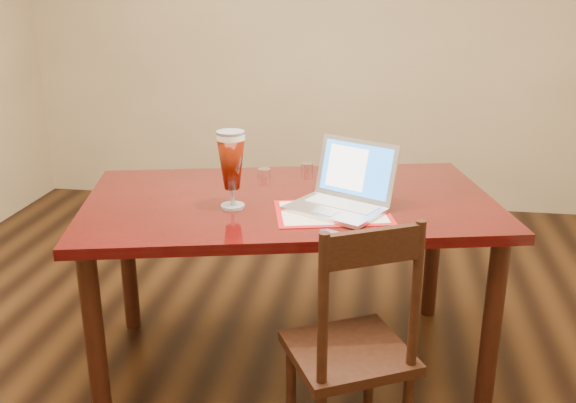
# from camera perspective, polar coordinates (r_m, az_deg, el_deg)

# --- Properties ---
(ground) EXTENTS (5.00, 5.00, 0.00)m
(ground) POSITION_cam_1_polar(r_m,az_deg,el_deg) (2.94, -3.01, -16.02)
(ground) COLOR black
(ground) RESTS_ON ground
(dining_table) EXTENTS (1.90, 1.34, 1.13)m
(dining_table) POSITION_cam_1_polar(r_m,az_deg,el_deg) (2.76, 0.13, -1.44)
(dining_table) COLOR #440909
(dining_table) RESTS_ON ground
(dining_chair) EXTENTS (0.54, 0.53, 0.97)m
(dining_chair) POSITION_cam_1_polar(r_m,az_deg,el_deg) (2.34, 5.77, -12.95)
(dining_chair) COLOR black
(dining_chair) RESTS_ON ground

